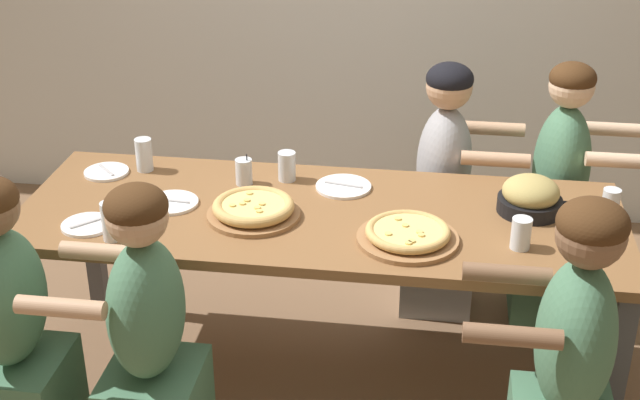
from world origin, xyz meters
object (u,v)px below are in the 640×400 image
empty_plate_c (87,225)px  diner_near_midleft (150,353)px  skillet_bowl (531,197)px  cocktail_glass_blue (244,173)px  pizza_board_main (253,209)px  drinking_glass_a (144,157)px  pizza_board_second (408,234)px  drinking_glass_b (287,168)px  diner_near_right (567,383)px  empty_plate_d (343,187)px  diner_far_midright (443,199)px  empty_plate_b (172,203)px  drinking_glass_c (610,208)px  drinking_glass_d (521,235)px  drinking_glass_e (111,223)px  empty_plate_a (106,172)px  diner_far_right (557,204)px  diner_near_left (13,343)px

empty_plate_c → diner_near_midleft: diner_near_midleft is taller
skillet_bowl → cocktail_glass_blue: (-1.12, 0.09, -0.01)m
pizza_board_main → drinking_glass_a: 0.64m
skillet_bowl → pizza_board_second: bearing=-146.3°
drinking_glass_b → diner_near_right: bearing=-40.9°
diner_near_midleft → empty_plate_d: bearing=-32.4°
empty_plate_c → diner_far_midright: 1.57m
empty_plate_b → drinking_glass_c: (1.64, 0.09, 0.05)m
drinking_glass_d → pizza_board_second: bearing=-178.9°
empty_plate_c → empty_plate_d: same height
empty_plate_c → drinking_glass_c: size_ratio=1.43×
pizza_board_second → drinking_glass_e: bearing=-172.5°
drinking_glass_c → drinking_glass_e: drinking_glass_e is taller
empty_plate_a → drinking_glass_e: 0.58m
pizza_board_main → empty_plate_b: size_ratio=1.69×
empty_plate_a → diner_near_midleft: bearing=-62.8°
empty_plate_b → diner_near_midleft: (0.09, -0.62, -0.24)m
diner_near_right → empty_plate_b: bearing=66.6°
cocktail_glass_blue → drinking_glass_b: size_ratio=1.10×
drinking_glass_b → empty_plate_c: bearing=-142.6°
drinking_glass_d → cocktail_glass_blue: bearing=160.7°
empty_plate_a → diner_far_right: bearing=12.6°
pizza_board_main → skillet_bowl: 1.04m
diner_near_midleft → diner_near_right: diner_near_right is taller
skillet_bowl → drinking_glass_c: size_ratio=2.68×
pizza_board_second → drinking_glass_e: drinking_glass_e is taller
empty_plate_a → cocktail_glass_blue: cocktail_glass_blue is taller
drinking_glass_a → cocktail_glass_blue: bearing=-9.4°
empty_plate_d → drinking_glass_d: 0.77m
drinking_glass_e → diner_far_right: 1.93m
empty_plate_b → diner_far_right: size_ratio=0.17×
drinking_glass_b → diner_near_right: diner_near_right is taller
cocktail_glass_blue → diner_far_midright: size_ratio=0.11×
drinking_glass_a → drinking_glass_b: drinking_glass_a is taller
empty_plate_c → diner_far_right: size_ratio=0.16×
empty_plate_b → skillet_bowl: bearing=5.5°
drinking_glass_e → diner_far_right: bearing=29.9°
empty_plate_b → drinking_glass_d: drinking_glass_d is taller
pizza_board_main → drinking_glass_b: 0.34m
drinking_glass_d → diner_far_right: (0.23, 0.81, -0.27)m
empty_plate_c → drinking_glass_d: drinking_glass_d is taller
empty_plate_a → drinking_glass_d: size_ratio=1.60×
pizza_board_second → drinking_glass_b: drinking_glass_b is taller
skillet_bowl → drinking_glass_b: bearing=171.1°
diner_far_midright → diner_near_left: diner_far_midright is taller
pizza_board_second → drinking_glass_a: 1.20m
empty_plate_b → diner_far_midright: diner_far_midright is taller
diner_near_right → diner_near_left: diner_near_right is taller
cocktail_glass_blue → drinking_glass_d: (1.07, -0.37, 0.00)m
cocktail_glass_blue → drinking_glass_e: size_ratio=0.91×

